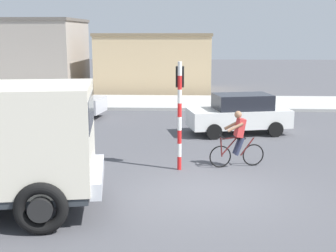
{
  "coord_description": "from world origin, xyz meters",
  "views": [
    {
      "loc": [
        -0.62,
        -11.31,
        4.0
      ],
      "look_at": [
        -1.29,
        2.5,
        1.2
      ],
      "focal_mm": 49.24,
      "sensor_mm": 36.0,
      "label": 1
    }
  ],
  "objects_px": {
    "car_red_near": "(239,114)",
    "car_white_mid": "(62,101)",
    "cyclist": "(238,139)",
    "traffic_light_pole": "(180,101)"
  },
  "relations": [
    {
      "from": "cyclist",
      "to": "car_red_near",
      "type": "relative_size",
      "value": 0.4
    },
    {
      "from": "cyclist",
      "to": "car_white_mid",
      "type": "xyz_separation_m",
      "value": [
        -7.55,
        7.91,
        -0.05
      ]
    },
    {
      "from": "traffic_light_pole",
      "to": "car_red_near",
      "type": "relative_size",
      "value": 0.75
    },
    {
      "from": "cyclist",
      "to": "car_red_near",
      "type": "height_order",
      "value": "cyclist"
    },
    {
      "from": "car_red_near",
      "to": "car_white_mid",
      "type": "relative_size",
      "value": 1.02
    },
    {
      "from": "car_red_near",
      "to": "car_white_mid",
      "type": "xyz_separation_m",
      "value": [
        -8.09,
        3.17,
        0.0
      ]
    },
    {
      "from": "cyclist",
      "to": "car_white_mid",
      "type": "height_order",
      "value": "cyclist"
    },
    {
      "from": "cyclist",
      "to": "car_red_near",
      "type": "xyz_separation_m",
      "value": [
        0.54,
        4.74,
        -0.05
      ]
    },
    {
      "from": "cyclist",
      "to": "car_white_mid",
      "type": "distance_m",
      "value": 10.93
    },
    {
      "from": "cyclist",
      "to": "car_red_near",
      "type": "distance_m",
      "value": 4.77
    }
  ]
}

